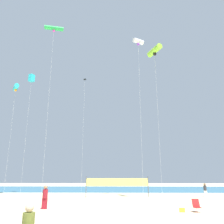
% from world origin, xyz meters
% --- Properties ---
extents(ground_plane, '(120.00, 120.00, 0.00)m').
position_xyz_m(ground_plane, '(0.00, 0.00, 0.00)').
color(ground_plane, beige).
extents(ocean_band, '(120.00, 20.00, 0.01)m').
position_xyz_m(ocean_band, '(0.00, 29.63, 0.00)').
color(ocean_band, teal).
rests_on(ocean_band, ground).
extents(beachgoer_charcoal_shirt, '(0.36, 0.36, 1.57)m').
position_xyz_m(beachgoer_charcoal_shirt, '(11.89, 13.65, 0.84)').
color(beachgoer_charcoal_shirt, white).
rests_on(beachgoer_charcoal_shirt, ground).
extents(beachgoer_maroon_shirt, '(0.41, 0.41, 1.77)m').
position_xyz_m(beachgoer_maroon_shirt, '(-4.69, 2.61, 0.95)').
color(beachgoer_maroon_shirt, maroon).
rests_on(beachgoer_maroon_shirt, ground).
extents(folding_beach_chair, '(0.52, 0.65, 0.89)m').
position_xyz_m(folding_beach_chair, '(6.77, 1.38, 0.47)').
color(folding_beach_chair, red).
rests_on(folding_beach_chair, ground).
extents(volleyball_net, '(7.52, 0.44, 2.40)m').
position_xyz_m(volleyball_net, '(1.02, 12.41, 1.63)').
color(volleyball_net, '#4C4C51').
rests_on(volleyball_net, ground).
extents(beach_handbag, '(0.36, 0.18, 0.29)m').
position_xyz_m(beach_handbag, '(5.68, 1.27, 0.15)').
color(beach_handbag, gold).
rests_on(beach_handbag, ground).
extents(kite_cyan_box, '(0.90, 0.90, 17.07)m').
position_xyz_m(kite_cyan_box, '(-11.68, 15.00, 16.49)').
color(kite_cyan_box, silver).
rests_on(kite_cyan_box, ground).
extents(kite_green_tube, '(2.39, 1.04, 20.82)m').
position_xyz_m(kite_green_tube, '(-6.89, 8.68, 20.50)').
color(kite_green_tube, silver).
rests_on(kite_green_tube, ground).
extents(kite_white_tube, '(1.51, 1.22, 19.53)m').
position_xyz_m(kite_white_tube, '(3.84, 9.79, 19.14)').
color(kite_white_tube, silver).
rests_on(kite_white_tube, ground).
extents(kite_black_diamond, '(0.53, 0.53, 16.99)m').
position_xyz_m(kite_black_diamond, '(-3.92, 16.41, 15.58)').
color(kite_black_diamond, silver).
rests_on(kite_black_diamond, ground).
extents(kite_lime_tube, '(1.54, 2.33, 17.30)m').
position_xyz_m(kite_lime_tube, '(5.58, 8.19, 16.91)').
color(kite_lime_tube, silver).
rests_on(kite_lime_tube, ground).
extents(kite_cyan_tube, '(1.42, 1.78, 14.69)m').
position_xyz_m(kite_cyan_tube, '(-13.04, 13.22, 14.33)').
color(kite_cyan_tube, silver).
rests_on(kite_cyan_tube, ground).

